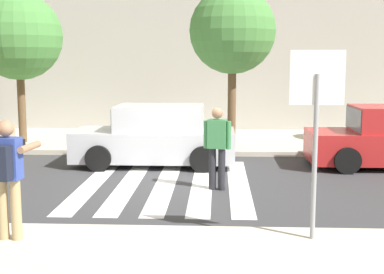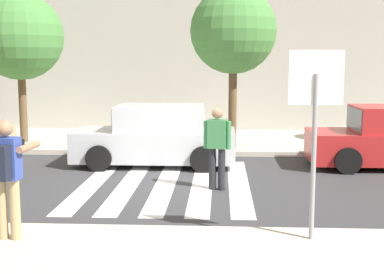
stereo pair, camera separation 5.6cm
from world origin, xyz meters
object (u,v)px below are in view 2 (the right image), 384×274
(parked_car_silver, at_px, (156,137))
(street_tree_center, at_px, (233,31))
(stop_sign, at_px, (315,103))
(street_tree_west, at_px, (20,37))
(photographer_with_backpack, at_px, (6,169))
(pedestrian_crossing, at_px, (217,144))

(parked_car_silver, xyz_separation_m, street_tree_center, (1.99, 1.98, 2.77))
(stop_sign, distance_m, street_tree_west, 11.59)
(stop_sign, height_order, street_tree_west, street_tree_west)
(stop_sign, xyz_separation_m, street_tree_center, (-0.97, 7.97, 1.39))
(stop_sign, bearing_deg, street_tree_west, 130.43)
(photographer_with_backpack, xyz_separation_m, street_tree_west, (-3.13, 9.05, 2.21))
(photographer_with_backpack, distance_m, street_tree_center, 9.21)
(parked_car_silver, height_order, street_tree_center, street_tree_center)
(parked_car_silver, bearing_deg, street_tree_west, 148.35)
(photographer_with_backpack, bearing_deg, street_tree_center, 67.75)
(pedestrian_crossing, distance_m, street_tree_west, 8.46)
(photographer_with_backpack, bearing_deg, stop_sign, 3.68)
(stop_sign, distance_m, pedestrian_crossing, 3.86)
(photographer_with_backpack, bearing_deg, street_tree_west, 109.05)
(street_tree_west, bearing_deg, stop_sign, -49.57)
(parked_car_silver, relative_size, street_tree_west, 0.89)
(stop_sign, relative_size, parked_car_silver, 0.66)
(parked_car_silver, bearing_deg, pedestrian_crossing, -58.49)
(pedestrian_crossing, bearing_deg, stop_sign, -67.97)
(photographer_with_backpack, distance_m, parked_car_silver, 6.44)
(photographer_with_backpack, relative_size, street_tree_west, 0.38)
(stop_sign, xyz_separation_m, street_tree_west, (-7.47, 8.77, 1.28))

